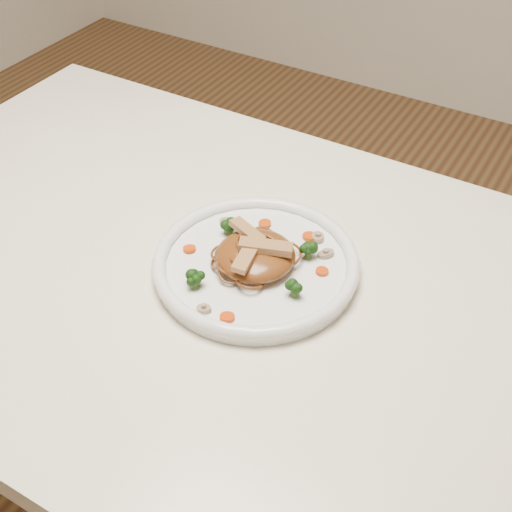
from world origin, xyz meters
The scene contains 19 objects.
table centered at (0.00, 0.00, 0.65)m, with size 1.20×0.80×0.75m.
plate centered at (0.08, 0.03, 0.76)m, with size 0.29×0.29×0.02m, color white.
noodle_mound centered at (0.08, 0.03, 0.78)m, with size 0.11×0.11×0.04m, color brown.
chicken_a centered at (0.10, 0.03, 0.80)m, with size 0.07×0.02×0.01m, color tan.
chicken_b centered at (0.06, 0.05, 0.80)m, with size 0.06×0.02×0.01m, color tan.
chicken_c centered at (0.09, 0.00, 0.80)m, with size 0.06×0.02×0.01m, color tan.
broccoli_0 centered at (0.14, 0.08, 0.78)m, with size 0.03×0.03×0.03m, color #11350B, non-canonical shape.
broccoli_1 centered at (0.01, 0.07, 0.78)m, with size 0.03×0.03×0.03m, color #11350B, non-canonical shape.
broccoli_2 centered at (0.04, -0.06, 0.78)m, with size 0.03×0.03×0.03m, color #11350B, non-canonical shape.
broccoli_3 centered at (0.16, 0.00, 0.78)m, with size 0.03×0.03×0.03m, color #11350B, non-canonical shape.
carrot_0 centered at (0.12, 0.12, 0.77)m, with size 0.02×0.02×0.01m, color red.
carrot_1 centered at (-0.02, 0.00, 0.77)m, with size 0.02×0.02×0.01m, color red.
carrot_2 centered at (0.17, 0.06, 0.77)m, with size 0.02×0.02×0.01m, color red.
carrot_3 centered at (0.05, 0.11, 0.77)m, with size 0.02×0.02×0.01m, color red.
carrot_4 centered at (0.11, -0.08, 0.77)m, with size 0.02×0.02×0.01m, color red.
mushroom_0 centered at (0.07, -0.09, 0.77)m, with size 0.02×0.02×0.01m, color gray.
mushroom_1 centered at (0.16, 0.09, 0.77)m, with size 0.03×0.03×0.01m, color gray.
mushroom_2 centered at (0.00, 0.08, 0.77)m, with size 0.03×0.03×0.01m, color gray.
mushroom_3 centered at (0.13, 0.12, 0.77)m, with size 0.03×0.03×0.01m, color gray.
Camera 1 is at (0.46, -0.60, 1.42)m, focal length 48.43 mm.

